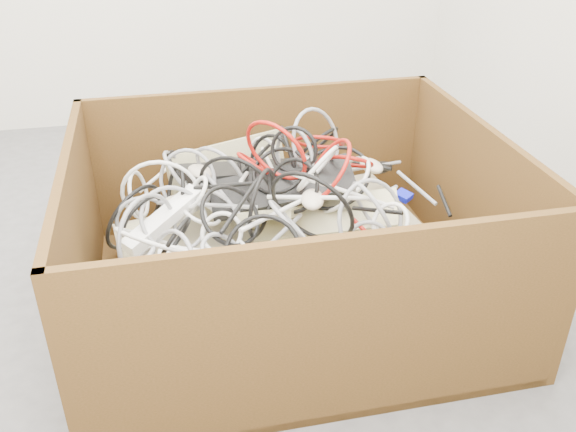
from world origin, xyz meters
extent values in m
plane|color=#525254|center=(0.00, 0.00, 0.00)|extent=(3.00, 3.00, 0.00)
cube|color=#3C2A0F|center=(0.27, -0.24, 0.01)|extent=(1.24, 1.03, 0.03)
cube|color=#3C2A0F|center=(0.27, 0.27, 0.27)|extent=(1.24, 0.03, 0.54)
cube|color=#3C2A0F|center=(0.27, -0.74, 0.27)|extent=(1.24, 0.02, 0.54)
cube|color=#3C2A0F|center=(0.88, -0.24, 0.27)|extent=(0.02, 0.98, 0.54)
cube|color=#3C2A0F|center=(-0.34, -0.24, 0.27)|extent=(0.03, 0.98, 0.54)
cube|color=tan|center=(0.27, -0.22, 0.08)|extent=(1.09, 0.94, 0.20)
cube|color=tan|center=(0.17, -0.29, 0.17)|extent=(0.78, 0.70, 0.21)
cube|color=beige|center=(-0.02, -0.05, 0.20)|extent=(0.43, 0.16, 0.13)
cube|color=beige|center=(0.42, -0.11, 0.20)|extent=(0.45, 0.32, 0.09)
cube|color=beige|center=(0.40, -0.49, 0.19)|extent=(0.15, 0.42, 0.04)
cube|color=beige|center=(-0.16, -0.44, 0.23)|extent=(0.44, 0.34, 0.11)
cube|color=beige|center=(0.53, -0.36, 0.26)|extent=(0.29, 0.44, 0.13)
cube|color=beige|center=(0.13, 0.09, 0.34)|extent=(0.42, 0.21, 0.15)
cube|color=beige|center=(0.25, -0.19, 0.30)|extent=(0.30, 0.41, 0.22)
cube|color=beige|center=(0.37, -0.28, 0.32)|extent=(0.44, 0.27, 0.14)
cube|color=black|center=(0.18, -0.01, 0.36)|extent=(0.45, 0.26, 0.11)
cube|color=black|center=(0.25, -0.21, 0.40)|extent=(0.43, 0.19, 0.13)
ellipsoid|color=beige|center=(-0.07, -0.14, 0.34)|extent=(0.12, 0.11, 0.04)
ellipsoid|color=beige|center=(0.59, -0.03, 0.35)|extent=(0.09, 0.12, 0.04)
ellipsoid|color=beige|center=(0.06, -0.44, 0.30)|extent=(0.11, 0.07, 0.04)
ellipsoid|color=beige|center=(0.31, -0.36, 0.43)|extent=(0.08, 0.12, 0.04)
ellipsoid|color=beige|center=(0.03, -0.10, 0.41)|extent=(0.11, 0.12, 0.04)
ellipsoid|color=black|center=(0.47, -0.46, 0.27)|extent=(0.10, 0.06, 0.04)
ellipsoid|color=black|center=(0.67, 0.09, 0.28)|extent=(0.12, 0.09, 0.04)
ellipsoid|color=black|center=(0.62, -0.48, 0.27)|extent=(0.07, 0.11, 0.04)
cube|color=white|center=(-0.10, -0.29, 0.37)|extent=(0.24, 0.21, 0.11)
cube|color=white|center=(0.03, -0.46, 0.33)|extent=(0.31, 0.11, 0.10)
cube|color=#0C13BE|center=(0.62, -0.26, 0.35)|extent=(0.06, 0.06, 0.03)
torus|color=silver|center=(0.24, 0.02, 0.40)|extent=(0.11, 0.14, 0.17)
torus|color=gray|center=(0.43, -0.48, 0.35)|extent=(0.13, 0.09, 0.14)
torus|color=gray|center=(-0.02, -0.11, 0.40)|extent=(0.24, 0.14, 0.25)
torus|color=silver|center=(0.49, -0.49, 0.40)|extent=(0.11, 0.11, 0.13)
torus|color=silver|center=(0.01, -0.24, 0.36)|extent=(0.14, 0.15, 0.07)
torus|color=black|center=(0.30, -0.16, 0.49)|extent=(0.18, 0.11, 0.20)
torus|color=gray|center=(-0.18, -0.51, 0.37)|extent=(0.15, 0.20, 0.16)
torus|color=#9E120B|center=(0.18, -0.16, 0.46)|extent=(0.13, 0.16, 0.10)
torus|color=black|center=(0.29, -0.42, 0.43)|extent=(0.23, 0.26, 0.32)
torus|color=gray|center=(0.45, -0.43, 0.41)|extent=(0.12, 0.27, 0.25)
torus|color=black|center=(0.26, -0.05, 0.39)|extent=(0.16, 0.20, 0.24)
torus|color=#9E120B|center=(0.47, -0.18, 0.44)|extent=(0.19, 0.17, 0.11)
torus|color=gray|center=(0.05, -0.52, 0.35)|extent=(0.15, 0.23, 0.21)
torus|color=black|center=(-0.02, 0.00, 0.39)|extent=(0.11, 0.18, 0.15)
torus|color=black|center=(0.41, -0.20, 0.41)|extent=(0.28, 0.26, 0.18)
torus|color=black|center=(-0.15, -0.26, 0.37)|extent=(0.14, 0.16, 0.16)
torus|color=black|center=(0.17, -0.35, 0.43)|extent=(0.15, 0.24, 0.27)
torus|color=black|center=(0.27, -0.31, 0.45)|extent=(0.16, 0.17, 0.20)
torus|color=silver|center=(-0.12, -0.39, 0.37)|extent=(0.22, 0.25, 0.19)
torus|color=gray|center=(0.39, -0.09, 0.47)|extent=(0.22, 0.23, 0.29)
torus|color=gray|center=(0.08, -0.10, 0.42)|extent=(0.18, 0.20, 0.24)
torus|color=gray|center=(0.31, -0.11, 0.43)|extent=(0.10, 0.22, 0.22)
torus|color=black|center=(-0.18, -0.13, 0.30)|extent=(0.22, 0.25, 0.31)
torus|color=silver|center=(-0.10, -0.15, 0.38)|extent=(0.32, 0.06, 0.32)
torus|color=#9E120B|center=(0.23, -0.22, 0.52)|extent=(0.21, 0.21, 0.28)
torus|color=black|center=(-0.05, -0.16, 0.39)|extent=(0.08, 0.19, 0.18)
torus|color=silver|center=(0.05, -0.39, 0.37)|extent=(0.15, 0.13, 0.11)
torus|color=gray|center=(-0.14, -0.36, 0.37)|extent=(0.22, 0.26, 0.33)
torus|color=black|center=(0.25, -0.19, 0.44)|extent=(0.23, 0.22, 0.11)
torus|color=silver|center=(-0.16, -0.12, 0.37)|extent=(0.08, 0.17, 0.16)
torus|color=#9E120B|center=(0.41, -0.03, 0.45)|extent=(0.23, 0.19, 0.14)
torus|color=silver|center=(0.44, -0.22, 0.39)|extent=(0.22, 0.28, 0.20)
torus|color=black|center=(0.14, -0.54, 0.39)|extent=(0.21, 0.18, 0.20)
torus|color=black|center=(0.42, 0.01, 0.43)|extent=(0.19, 0.15, 0.18)
torus|color=#9E120B|center=(0.37, -0.28, 0.47)|extent=(0.16, 0.27, 0.23)
torus|color=gray|center=(-0.09, -0.51, 0.35)|extent=(0.14, 0.29, 0.30)
torus|color=gray|center=(0.44, -0.45, 0.40)|extent=(0.27, 0.16, 0.28)
torus|color=gray|center=(-0.15, -0.21, 0.33)|extent=(0.20, 0.02, 0.20)
torus|color=black|center=(0.12, -0.18, 0.39)|extent=(0.30, 0.19, 0.34)
torus|color=black|center=(-0.07, -0.42, 0.38)|extent=(0.12, 0.19, 0.17)
torus|color=black|center=(0.08, -0.38, 0.42)|extent=(0.21, 0.16, 0.19)
torus|color=gray|center=(0.22, -0.44, 0.42)|extent=(0.13, 0.19, 0.15)
torus|color=gray|center=(-0.02, -0.05, 0.38)|extent=(0.16, 0.26, 0.22)
torus|color=black|center=(0.32, -0.05, 0.41)|extent=(0.09, 0.31, 0.31)
torus|color=gray|center=(-0.07, -0.30, 0.38)|extent=(0.25, 0.17, 0.21)
torus|color=silver|center=(0.00, -0.23, 0.42)|extent=(0.09, 0.14, 0.11)
torus|color=black|center=(0.16, -0.10, 0.41)|extent=(0.05, 0.16, 0.16)
torus|color=silver|center=(0.34, -0.28, 0.48)|extent=(0.17, 0.18, 0.20)
cylinder|color=black|center=(0.11, -0.38, 0.44)|extent=(0.13, 0.16, 0.08)
cylinder|color=black|center=(0.41, -0.54, 0.34)|extent=(0.25, 0.11, 0.10)
cylinder|color=silver|center=(0.36, -0.07, 0.41)|extent=(0.11, 0.19, 0.02)
cylinder|color=silver|center=(0.39, -0.36, 0.45)|extent=(0.27, 0.13, 0.09)
cylinder|color=silver|center=(0.26, 0.07, 0.37)|extent=(0.03, 0.22, 0.03)
cylinder|color=black|center=(0.56, 0.03, 0.34)|extent=(0.18, 0.20, 0.04)
cylinder|color=gray|center=(0.38, -0.09, 0.41)|extent=(0.08, 0.17, 0.02)
cylinder|color=gray|center=(0.18, -0.46, 0.38)|extent=(0.20, 0.24, 0.02)
cylinder|color=black|center=(0.00, -0.54, 0.36)|extent=(0.25, 0.10, 0.10)
cylinder|color=black|center=(0.48, -0.40, 0.40)|extent=(0.12, 0.11, 0.04)
cylinder|color=gray|center=(0.08, -0.23, 0.39)|extent=(0.11, 0.23, 0.08)
cylinder|color=silver|center=(0.13, -0.52, 0.36)|extent=(0.08, 0.17, 0.03)
cylinder|color=gray|center=(0.04, -0.20, 0.41)|extent=(0.08, 0.27, 0.09)
cylinder|color=gray|center=(0.69, -0.20, 0.34)|extent=(0.07, 0.18, 0.05)
cylinder|color=black|center=(0.08, -0.25, 0.44)|extent=(0.17, 0.08, 0.05)
cylinder|color=silver|center=(0.20, -0.41, 0.43)|extent=(0.23, 0.18, 0.03)
cylinder|color=silver|center=(-0.02, -0.05, 0.38)|extent=(0.05, 0.13, 0.05)
cylinder|color=silver|center=(-0.12, 0.08, 0.32)|extent=(0.11, 0.09, 0.05)
cylinder|color=gray|center=(0.03, -0.26, 0.39)|extent=(0.28, 0.06, 0.04)
cylinder|color=black|center=(0.74, -0.28, 0.33)|extent=(0.02, 0.12, 0.05)
cylinder|color=black|center=(0.19, -0.04, 0.40)|extent=(0.19, 0.17, 0.09)
cylinder|color=silver|center=(0.32, -0.37, 0.44)|extent=(0.25, 0.18, 0.07)
cylinder|color=silver|center=(0.14, -0.19, 0.43)|extent=(0.05, 0.13, 0.05)
cylinder|color=#9E120B|center=(0.47, -0.52, 0.34)|extent=(0.12, 0.27, 0.09)
cylinder|color=gray|center=(0.63, 0.08, 0.29)|extent=(0.24, 0.05, 0.02)
cylinder|color=silver|center=(0.03, -0.50, 0.39)|extent=(0.17, 0.02, 0.01)
camera|label=1|loc=(-0.08, -1.81, 1.23)|focal=39.00mm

